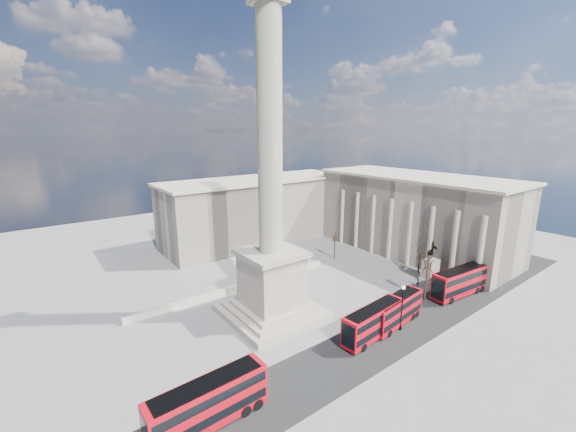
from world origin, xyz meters
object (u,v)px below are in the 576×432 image
at_px(nelsons_column, 271,237).
at_px(red_bus_a, 209,403).
at_px(red_bus_b, 374,322).
at_px(victorian_lamp, 402,304).
at_px(equestrian_statue, 431,267).
at_px(red_bus_c, 397,310).
at_px(pedestrian_standing, 438,281).
at_px(pedestrian_crossing, 379,308).
at_px(pedestrian_walking, 418,282).
at_px(red_bus_d, 460,282).

distance_m(nelsons_column, red_bus_a, 24.73).
height_order(red_bus_b, victorian_lamp, victorian_lamp).
bearing_deg(equestrian_statue, red_bus_c, -162.24).
bearing_deg(red_bus_b, equestrian_statue, 9.88).
xyz_separation_m(red_bus_b, red_bus_c, (5.42, 0.14, -0.06)).
distance_m(red_bus_c, pedestrian_standing, 18.63).
bearing_deg(nelsons_column, pedestrian_crossing, -35.77).
bearing_deg(pedestrian_standing, red_bus_a, 0.06).
height_order(red_bus_c, pedestrian_walking, red_bus_c).
relative_size(red_bus_b, equestrian_statue, 1.43).
bearing_deg(pedestrian_crossing, victorian_lamp, 137.51).
xyz_separation_m(nelsons_column, red_bus_d, (30.56, -14.63, -10.28)).
bearing_deg(nelsons_column, equestrian_statue, -13.36).
xyz_separation_m(equestrian_statue, pedestrian_standing, (-0.91, -2.32, -1.92)).
height_order(red_bus_a, red_bus_b, red_bus_a).
height_order(nelsons_column, red_bus_a, nelsons_column).
relative_size(red_bus_a, red_bus_c, 1.09).
bearing_deg(red_bus_a, pedestrian_walking, 6.39).
bearing_deg(red_bus_a, red_bus_b, -0.75).
bearing_deg(pedestrian_standing, red_bus_c, 6.82).
height_order(pedestrian_walking, pedestrian_crossing, pedestrian_walking).
height_order(red_bus_a, red_bus_d, red_bus_d).
xyz_separation_m(red_bus_b, pedestrian_walking, (20.14, 5.99, -1.52)).
bearing_deg(pedestrian_standing, red_bus_d, 73.09).
distance_m(equestrian_statue, pedestrian_walking, 4.76).
relative_size(nelsons_column, red_bus_b, 4.34).
bearing_deg(pedestrian_standing, pedestrian_crossing, -4.65).
height_order(red_bus_b, pedestrian_standing, red_bus_b).
height_order(red_bus_d, pedestrian_walking, red_bus_d).
xyz_separation_m(equestrian_statue, pedestrian_walking, (-4.36, -0.26, -1.90)).
relative_size(red_bus_c, pedestrian_crossing, 6.81).
height_order(red_bus_b, red_bus_d, red_bus_d).
distance_m(red_bus_d, pedestrian_standing, 5.03).
distance_m(red_bus_b, equestrian_statue, 25.29).
bearing_deg(pedestrian_crossing, pedestrian_standing, -116.17).
xyz_separation_m(red_bus_b, victorian_lamp, (4.66, -1.23, 1.76)).
xyz_separation_m(red_bus_c, equestrian_statue, (19.09, 6.12, 0.43)).
bearing_deg(pedestrian_crossing, red_bus_d, -131.76).
distance_m(red_bus_a, pedestrian_walking, 45.87).
distance_m(red_bus_b, pedestrian_walking, 21.07).
relative_size(red_bus_c, equestrian_statue, 1.40).
distance_m(red_bus_b, victorian_lamp, 5.13).
relative_size(red_bus_a, pedestrian_standing, 7.15).
relative_size(red_bus_a, pedestrian_crossing, 7.45).
bearing_deg(red_bus_d, pedestrian_standing, 83.81).
relative_size(nelsons_column, victorian_lamp, 7.04).
xyz_separation_m(victorian_lamp, pedestrian_walking, (15.48, 7.22, -3.28)).
bearing_deg(pedestrian_standing, red_bus_b, 4.50).
height_order(red_bus_a, pedestrian_standing, red_bus_a).
height_order(red_bus_c, red_bus_d, red_bus_d).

